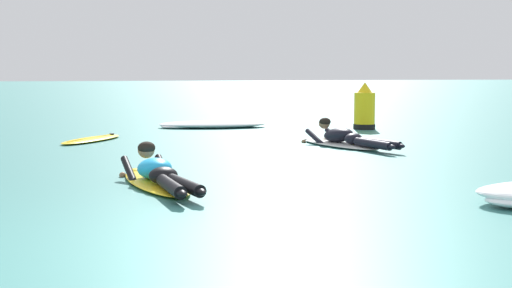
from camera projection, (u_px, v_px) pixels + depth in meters
The scene contains 6 objects.
ground_plane at pixel (158, 131), 15.05m from camera, with size 120.00×120.00×0.00m, color #387A75.
surfer_near at pixel (158, 175), 8.03m from camera, with size 1.02×2.49×0.55m.
surfer_far at pixel (344, 139), 12.09m from camera, with size 1.32×2.49×0.53m.
drifting_surfboard at pixel (92, 139), 13.07m from camera, with size 1.37×1.81×0.16m.
whitewater_far_band at pixel (212, 124), 16.02m from camera, with size 2.59×1.16×0.16m.
channel_marker_buoy at pixel (364, 110), 15.57m from camera, with size 0.50×0.50×1.08m.
Camera 1 is at (-0.60, -5.13, 1.40)m, focal length 47.56 mm.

